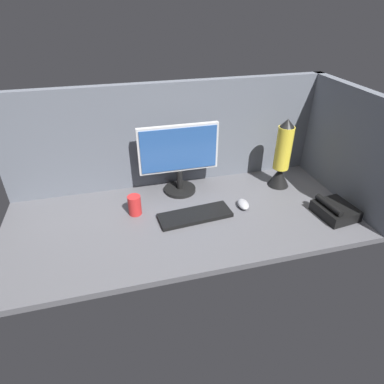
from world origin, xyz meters
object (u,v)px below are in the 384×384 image
Objects in this scene: keyboard at (195,215)px; mouse at (243,204)px; lava_lamp at (282,159)px; monitor at (179,156)px; desk_phone at (335,210)px; mug_red_plastic at (135,205)px.

mouse is at bearing 0.30° from keyboard.
keyboard is 0.92× the size of lava_lamp.
monitor is 85.29cm from desk_phone.
desk_phone is at bearing -31.76° from monitor.
mug_red_plastic is at bearing 176.78° from mouse.
keyboard is 3.85× the size of mouse.
monitor is 35.97cm from mug_red_plastic.
desk_phone reaches higher than keyboard.
keyboard is 31.11cm from mug_red_plastic.
mouse is 36.38cm from lava_lamp.
mouse is (28.87, -24.97, -20.07)cm from monitor.
mouse is 0.92× the size of mug_red_plastic.
desk_phone reaches higher than mouse.
lava_lamp is at bearing 13.69° from keyboard.
mouse is at bearing -150.42° from lava_lamp.
desk_phone is at bearing -15.38° from mug_red_plastic.
mouse is at bearing 155.79° from desk_phone.
monitor is at bearing 171.45° from lava_lamp.
lava_lamp reaches higher than monitor.
mouse is 45.96cm from desk_phone.
lava_lamp reaches higher than mouse.
keyboard is 60.94cm from lava_lamp.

